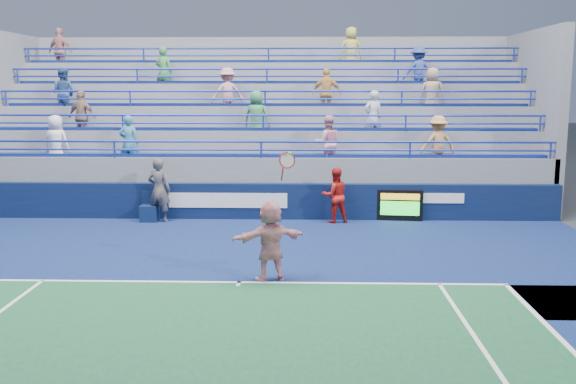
{
  "coord_description": "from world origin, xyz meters",
  "views": [
    {
      "loc": [
        1.37,
        -12.68,
        4.0
      ],
      "look_at": [
        0.94,
        2.5,
        1.5
      ],
      "focal_mm": 40.0,
      "sensor_mm": 36.0,
      "label": 1
    }
  ],
  "objects_px": {
    "serve_speed_board": "(400,205)",
    "line_judge": "(159,190)",
    "judge_chair": "(150,212)",
    "tennis_player": "(270,241)",
    "ball_girl": "(335,196)"
  },
  "relations": [
    {
      "from": "serve_speed_board",
      "to": "line_judge",
      "type": "distance_m",
      "value": 7.22
    },
    {
      "from": "line_judge",
      "to": "ball_girl",
      "type": "distance_m",
      "value": 5.23
    },
    {
      "from": "judge_chair",
      "to": "ball_girl",
      "type": "distance_m",
      "value": 5.57
    },
    {
      "from": "ball_girl",
      "to": "line_judge",
      "type": "bearing_deg",
      "value": -14.83
    },
    {
      "from": "ball_girl",
      "to": "serve_speed_board",
      "type": "bearing_deg",
      "value": 173.99
    },
    {
      "from": "serve_speed_board",
      "to": "ball_girl",
      "type": "distance_m",
      "value": 2.02
    },
    {
      "from": "judge_chair",
      "to": "tennis_player",
      "type": "distance_m",
      "value": 7.05
    },
    {
      "from": "judge_chair",
      "to": "tennis_player",
      "type": "xyz_separation_m",
      "value": [
        3.95,
        -5.81,
        0.56
      ]
    },
    {
      "from": "judge_chair",
      "to": "ball_girl",
      "type": "xyz_separation_m",
      "value": [
        5.54,
        -0.01,
        0.53
      ]
    },
    {
      "from": "line_judge",
      "to": "serve_speed_board",
      "type": "bearing_deg",
      "value": -164.98
    },
    {
      "from": "judge_chair",
      "to": "line_judge",
      "type": "xyz_separation_m",
      "value": [
        0.31,
        -0.03,
        0.68
      ]
    },
    {
      "from": "ball_girl",
      "to": "judge_chair",
      "type": "bearing_deg",
      "value": -15.15
    },
    {
      "from": "tennis_player",
      "to": "ball_girl",
      "type": "relative_size",
      "value": 1.65
    },
    {
      "from": "tennis_player",
      "to": "line_judge",
      "type": "bearing_deg",
      "value": 122.19
    },
    {
      "from": "serve_speed_board",
      "to": "ball_girl",
      "type": "xyz_separation_m",
      "value": [
        -1.96,
        -0.31,
        0.35
      ]
    }
  ]
}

